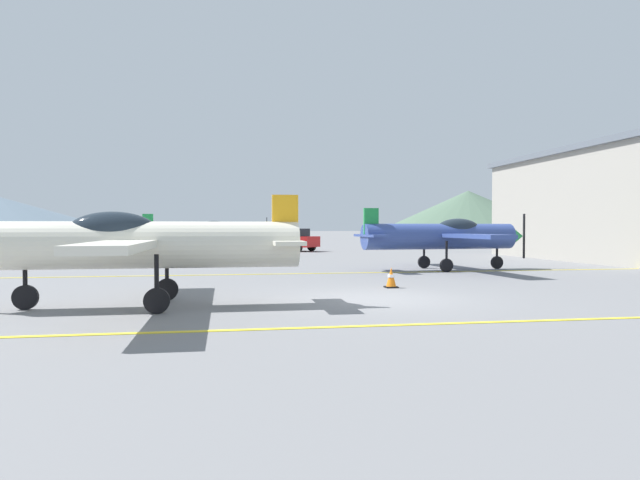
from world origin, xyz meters
name	(u,v)px	position (x,y,z in m)	size (l,w,h in m)	color
ground_plane	(378,299)	(0.00, 0.00, 0.00)	(400.00, 400.00, 0.00)	slate
apron_line_near	(433,324)	(0.00, -3.68, 0.01)	(80.00, 0.16, 0.01)	yellow
apron_line_far	(324,273)	(0.00, 7.50, 0.01)	(80.00, 0.16, 0.01)	yellow
airplane_near	(140,243)	(-5.54, -0.51, 1.40)	(7.17, 8.28, 2.49)	silver
airplane_mid	(445,235)	(5.19, 8.38, 1.40)	(7.24, 8.33, 2.49)	#33478C
airplane_far	(204,233)	(-4.81, 19.99, 1.40)	(7.25, 8.34, 2.49)	silver
car_sedan	(289,239)	(0.93, 26.90, 0.84)	(4.43, 4.17, 1.62)	red
traffic_cone_front	(391,278)	(1.04, 2.31, 0.29)	(0.36, 0.36, 0.59)	black
hill_centerleft	(468,212)	(66.00, 139.57, 6.03)	(53.77, 53.77, 12.07)	#4C6651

